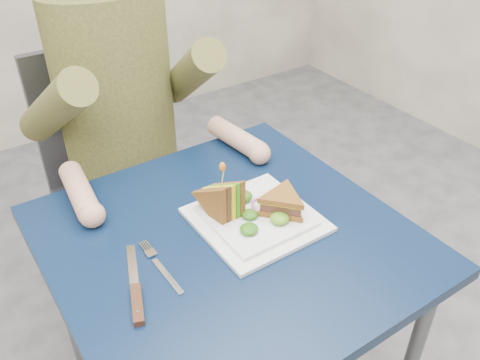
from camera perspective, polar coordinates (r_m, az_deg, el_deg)
table at (r=1.18m, az=-1.25°, el=-9.14°), size 0.75×0.75×0.73m
chair at (r=1.75m, az=-13.64°, el=1.65°), size 0.42×0.40×0.93m
diner at (r=1.48m, az=-13.94°, el=11.81°), size 0.54×0.59×0.74m
plate at (r=1.16m, az=1.80°, el=-4.31°), size 0.26×0.26×0.02m
sandwich_flat at (r=1.15m, az=4.79°, el=-2.58°), size 0.17×0.17×0.05m
sandwich_upright at (r=1.13m, az=-1.90°, el=-2.40°), size 0.09×0.14×0.14m
fork at (r=1.06m, az=-8.82°, el=-9.70°), size 0.02×0.18×0.01m
knife at (r=1.01m, az=-11.56°, el=-12.72°), size 0.09×0.21×0.02m
toothpick at (r=1.10m, az=-1.96°, el=0.26°), size 0.01×0.01×0.06m
toothpick_frill at (r=1.08m, az=-1.99°, el=1.48°), size 0.01×0.01×0.02m
lettuce_spill at (r=1.15m, az=1.73°, el=-3.15°), size 0.15×0.13×0.02m
onion_ring at (r=1.15m, az=2.28°, el=-2.91°), size 0.04×0.04×0.02m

